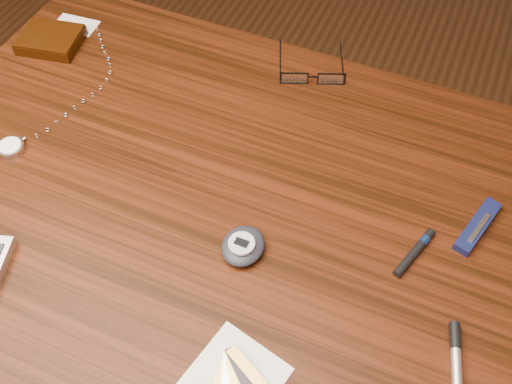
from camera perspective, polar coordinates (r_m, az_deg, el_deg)
ground at (r=1.49m, az=-1.88°, el=-17.70°), size 3.80×3.80×0.00m
desk at (r=0.90m, az=-2.99°, el=-4.43°), size 1.00×0.70×0.75m
wallet_and_card at (r=1.09m, az=-19.79°, el=14.17°), size 0.12×0.14×0.02m
eyeglasses at (r=0.97m, az=5.67°, el=11.43°), size 0.14×0.14×0.02m
pocket_watch at (r=0.94m, az=-22.79°, el=4.63°), size 0.10×0.32×0.01m
pedometer at (r=0.75m, az=-1.31°, el=-5.40°), size 0.06×0.06×0.03m
pocket_knife at (r=0.83m, az=21.27°, el=-3.21°), size 0.05×0.10×0.01m
silver_pen at (r=0.72m, az=19.44°, el=-16.97°), size 0.05×0.15×0.01m
black_blue_pen at (r=0.78m, az=15.68°, el=-5.70°), size 0.04×0.09×0.01m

